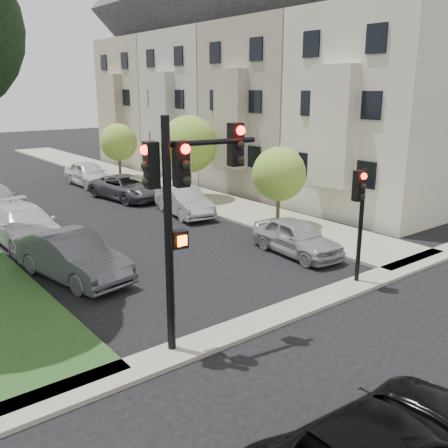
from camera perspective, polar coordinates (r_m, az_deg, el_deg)
ground at (r=13.45m, az=13.58°, el=-12.75°), size 140.00×140.00×0.00m
sidewalk_right at (r=35.70m, az=-10.36°, el=5.12°), size 3.50×44.00×0.12m
sidewalk_cross at (r=14.59m, az=7.39°, el=-9.85°), size 60.00×1.00×0.12m
house_a at (r=26.71m, az=18.06°, el=16.11°), size 7.70×7.55×15.97m
house_b at (r=31.58m, az=6.32°, el=16.51°), size 7.70×7.55×15.97m
house_c at (r=37.33m, az=-2.07°, el=16.39°), size 7.70×7.55×15.97m
house_d at (r=43.61m, az=-8.11°, el=16.10°), size 7.70×7.55×15.97m
small_tree_a at (r=22.79m, az=6.30°, el=5.69°), size 2.46×2.46×3.69m
small_tree_b at (r=28.26m, az=-4.04°, el=9.08°), size 3.19×3.19×4.78m
small_tree_c at (r=35.83m, az=-11.96°, el=9.12°), size 2.57×2.57×3.86m
traffic_signal_main at (r=11.49m, az=-4.70°, el=3.59°), size 2.78×0.73×5.67m
traffic_signal_secondary at (r=16.20m, az=15.24°, el=2.01°), size 0.50×0.40×3.81m
car_parked_0 at (r=19.35m, az=8.30°, el=-1.50°), size 1.91×4.14×1.38m
car_parked_1 at (r=25.19m, az=-4.59°, el=2.62°), size 2.20×4.54×1.43m
car_parked_2 at (r=29.28m, az=-11.09°, el=4.12°), size 2.96×5.23×1.38m
car_parked_3 at (r=34.00m, az=-15.22°, el=5.57°), size 1.89×4.63×1.57m
car_parked_5 at (r=17.42m, az=-16.90°, el=-3.58°), size 2.56×5.01×1.57m
car_parked_6 at (r=21.97m, az=-21.82°, el=-0.17°), size 2.33×5.44×1.56m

